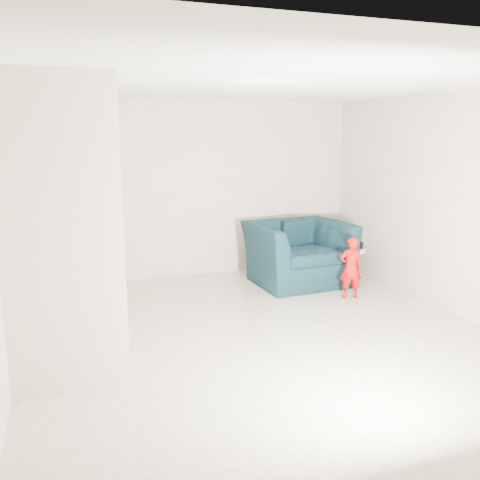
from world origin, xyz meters
The scene contains 13 objects.
floor centered at (0.00, 0.00, 0.00)m, with size 5.50×5.50×0.00m, color gray.
ceiling centered at (0.00, 0.00, 2.70)m, with size 5.50×5.50×0.00m, color silver.
back_wall centered at (0.00, 2.75, 1.35)m, with size 5.00×5.00×0.00m, color #A49985.
front_wall centered at (0.00, -2.75, 1.35)m, with size 5.00×5.00×0.00m, color #A49985.
left_wall centered at (-2.50, 0.00, 1.35)m, with size 5.50×5.50×0.00m, color #A49985.
right_wall centered at (2.50, 0.00, 1.35)m, with size 5.50×5.50×0.00m, color #A49985.
armchair centered at (1.30, 1.82, 0.45)m, with size 1.39×1.22×0.91m, color black.
toddler centered at (1.63, 0.90, 0.42)m, with size 0.31×0.20×0.84m, color #A70605.
side_table centered at (2.25, 1.87, 0.29)m, with size 0.43×0.43×0.43m.
staircase centered at (-2.00, 0.55, 0.95)m, with size 1.02×3.03×3.62m.
cushion centered at (1.39, 2.15, 0.70)m, with size 0.44×0.13×0.42m, color black.
throw centered at (0.70, 1.86, 0.57)m, with size 0.06×0.56×0.62m, color black.
phone centered at (1.74, 0.84, 0.73)m, with size 0.02×0.05×0.10m, color black.
Camera 1 is at (-1.98, -4.84, 2.19)m, focal length 38.00 mm.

